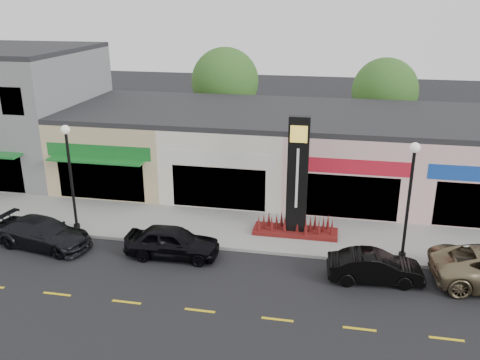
{
  "coord_description": "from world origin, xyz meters",
  "views": [
    {
      "loc": [
        4.71,
        -19.04,
        11.34
      ],
      "look_at": [
        0.2,
        4.0,
        2.88
      ],
      "focal_mm": 38.0,
      "sensor_mm": 36.0,
      "label": 1
    }
  ],
  "objects_px": {
    "lamp_east_near": "(410,190)",
    "lamp_west_near": "(70,168)",
    "car_black_sedan": "(172,242)",
    "car_black_conv": "(375,267)",
    "car_dark_sedan": "(43,233)",
    "pylon_sign": "(297,194)"
  },
  "relations": [
    {
      "from": "lamp_east_near",
      "to": "lamp_west_near",
      "type": "bearing_deg",
      "value": 180.0
    },
    {
      "from": "lamp_west_near",
      "to": "car_black_sedan",
      "type": "relative_size",
      "value": 1.26
    },
    {
      "from": "lamp_east_near",
      "to": "car_black_conv",
      "type": "bearing_deg",
      "value": -123.97
    },
    {
      "from": "car_black_sedan",
      "to": "car_dark_sedan",
      "type": "bearing_deg",
      "value": 90.45
    },
    {
      "from": "lamp_west_near",
      "to": "car_black_conv",
      "type": "distance_m",
      "value": 15.07
    },
    {
      "from": "lamp_west_near",
      "to": "pylon_sign",
      "type": "bearing_deg",
      "value": 8.77
    },
    {
      "from": "pylon_sign",
      "to": "car_black_conv",
      "type": "distance_m",
      "value": 5.44
    },
    {
      "from": "lamp_west_near",
      "to": "car_black_conv",
      "type": "bearing_deg",
      "value": -7.64
    },
    {
      "from": "lamp_west_near",
      "to": "car_black_sedan",
      "type": "xyz_separation_m",
      "value": [
        5.62,
        -1.52,
        -2.74
      ]
    },
    {
      "from": "pylon_sign",
      "to": "car_black_sedan",
      "type": "distance_m",
      "value": 6.45
    },
    {
      "from": "lamp_west_near",
      "to": "car_black_sedan",
      "type": "bearing_deg",
      "value": -15.1
    },
    {
      "from": "car_black_conv",
      "to": "pylon_sign",
      "type": "bearing_deg",
      "value": 40.0
    },
    {
      "from": "pylon_sign",
      "to": "car_dark_sedan",
      "type": "relative_size",
      "value": 1.25
    },
    {
      "from": "pylon_sign",
      "to": "car_black_sedan",
      "type": "bearing_deg",
      "value": -149.17
    },
    {
      "from": "lamp_east_near",
      "to": "pylon_sign",
      "type": "height_order",
      "value": "pylon_sign"
    },
    {
      "from": "lamp_east_near",
      "to": "car_black_sedan",
      "type": "xyz_separation_m",
      "value": [
        -10.38,
        -1.52,
        -2.74
      ]
    },
    {
      "from": "car_black_sedan",
      "to": "car_black_conv",
      "type": "height_order",
      "value": "car_black_sedan"
    },
    {
      "from": "lamp_west_near",
      "to": "lamp_east_near",
      "type": "distance_m",
      "value": 16.0
    },
    {
      "from": "car_black_sedan",
      "to": "car_black_conv",
      "type": "relative_size",
      "value": 1.1
    },
    {
      "from": "car_black_sedan",
      "to": "lamp_east_near",
      "type": "bearing_deg",
      "value": -83.33
    },
    {
      "from": "lamp_east_near",
      "to": "pylon_sign",
      "type": "distance_m",
      "value": 5.42
    },
    {
      "from": "lamp_east_near",
      "to": "car_dark_sedan",
      "type": "xyz_separation_m",
      "value": [
        -16.78,
        -1.75,
        -2.78
      ]
    }
  ]
}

